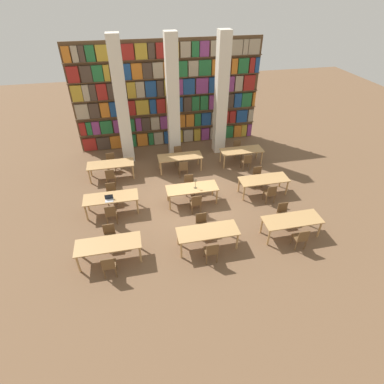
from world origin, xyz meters
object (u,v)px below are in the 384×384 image
object	(u,v)px
pillar_center	(173,100)
chair_2	(211,251)
chair_14	(183,168)
reading_table_6	(111,165)
pillar_right	(221,97)
reading_table_2	(292,221)
chair_15	(178,154)
chair_16	(247,161)
laptop	(109,199)
chair_11	(258,176)
reading_table_4	(192,189)
reading_table_8	(242,151)
chair_17	(237,148)
reading_table_7	(180,158)
reading_table_3	(111,199)
chair_10	(270,193)
reading_table_5	(264,180)
chair_13	(111,162)
reading_table_1	(208,233)
reading_table_0	(108,245)
chair_1	(110,235)
chair_3	(202,224)
chair_0	(109,265)
pillar_left	(122,104)
chair_4	(301,238)
chair_9	(189,184)
chair_6	(111,213)
chair_8	(196,203)
chair_5	(283,213)
chair_12	(110,176)

from	to	relation	value
pillar_center	chair_2	size ratio (longest dim) A/B	6.70
chair_14	reading_table_6	bearing A→B (deg)	168.88
pillar_right	reading_table_2	bearing A→B (deg)	-84.00
chair_15	chair_16	distance (m)	3.47
laptop	chair_11	distance (m)	6.64
reading_table_4	reading_table_8	distance (m)	4.17
pillar_center	chair_17	world-z (taller)	pillar_center
chair_15	reading_table_7	bearing A→B (deg)	87.93
reading_table_3	chair_10	bearing A→B (deg)	-6.29
reading_table_5	chair_13	bearing A→B (deg)	152.70
reading_table_1	chair_13	bearing A→B (deg)	119.11
reading_table_0	chair_1	size ratio (longest dim) A/B	2.40
chair_3	chair_14	world-z (taller)	same
reading_table_0	chair_15	xyz separation A→B (m)	(3.37, 5.99, -0.19)
laptop	chair_17	xyz separation A→B (m)	(6.54, 3.60, -0.31)
chair_0	chair_10	size ratio (longest dim) A/B	1.00
pillar_left	chair_17	bearing A→B (deg)	-9.06
chair_4	chair_13	world-z (taller)	same
reading_table_3	chair_17	bearing A→B (deg)	27.57
chair_2	chair_9	xyz separation A→B (m)	(0.07, 4.03, 0.00)
reading_table_0	reading_table_4	distance (m)	4.24
chair_0	chair_3	size ratio (longest dim) A/B	1.00
reading_table_6	reading_table_7	bearing A→B (deg)	0.51
chair_6	reading_table_5	size ratio (longest dim) A/B	0.42
chair_8	chair_10	bearing A→B (deg)	0.08
pillar_center	chair_1	size ratio (longest dim) A/B	6.70
chair_0	reading_table_4	distance (m)	4.69
reading_table_3	reading_table_4	size ratio (longest dim) A/B	1.00
chair_9	reading_table_7	xyz separation A→B (m)	(-0.04, 2.05, 0.19)
pillar_right	reading_table_6	xyz separation A→B (m)	(-5.75, -1.62, -2.32)
pillar_left	pillar_center	distance (m)	2.45
chair_3	chair_9	xyz separation A→B (m)	(0.07, 2.66, 0.00)
reading_table_2	chair_5	bearing A→B (deg)	88.43
pillar_right	chair_2	bearing A→B (deg)	-107.72
chair_10	chair_11	xyz separation A→B (m)	(0.00, 1.37, 0.00)
chair_13	reading_table_1	bearing A→B (deg)	119.11
reading_table_6	chair_17	xyz separation A→B (m)	(6.53, 0.72, -0.19)
chair_4	reading_table_0	bearing A→B (deg)	172.85
chair_1	chair_12	bearing A→B (deg)	-89.89
reading_table_3	chair_16	world-z (taller)	chair_16
chair_1	chair_13	world-z (taller)	same
chair_5	reading_table_8	distance (m)	4.76
chair_3	reading_table_3	world-z (taller)	chair_3
chair_5	reading_table_7	bearing A→B (deg)	-56.17
chair_2	reading_table_2	world-z (taller)	chair_2
chair_1	reading_table_7	world-z (taller)	chair_1
reading_table_1	chair_9	world-z (taller)	chair_9
chair_9	chair_13	world-z (taller)	same
reading_table_5	chair_13	distance (m)	7.39
pillar_left	chair_10	distance (m)	8.00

